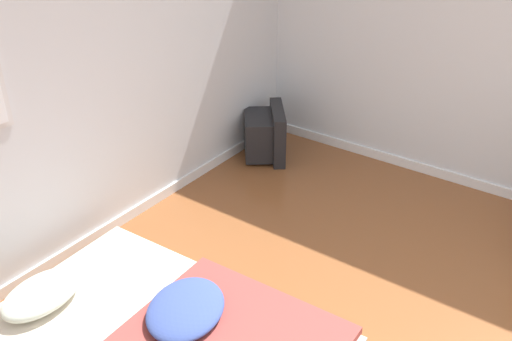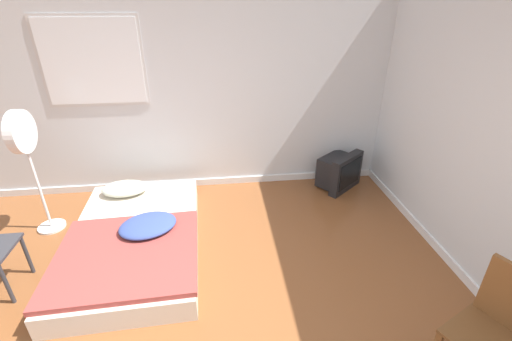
# 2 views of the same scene
# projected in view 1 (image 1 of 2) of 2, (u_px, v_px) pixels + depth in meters

# --- Properties ---
(wall_back) EXTENTS (7.26, 0.08, 2.60)m
(wall_back) POSITION_uv_depth(u_px,v_px,m) (70.00, 78.00, 3.78)
(wall_back) COLOR silver
(wall_back) RESTS_ON ground_plane
(crt_tv) EXTENTS (0.65, 0.62, 0.49)m
(crt_tv) POSITION_uv_depth(u_px,v_px,m) (266.00, 134.00, 5.48)
(crt_tv) COLOR black
(crt_tv) RESTS_ON ground_plane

